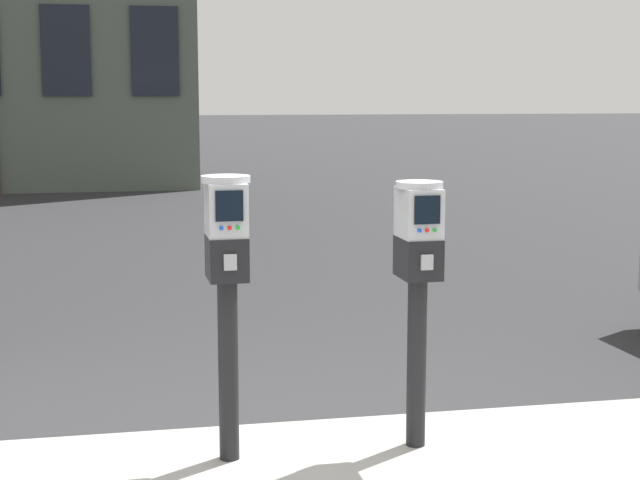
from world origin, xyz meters
name	(u,v)px	position (x,y,z in m)	size (l,w,h in m)	color
ground_plane	(283,464)	(0.00, 0.00, 0.00)	(160.00, 160.00, 0.00)	#28282B
parking_meter_near_kerb	(227,266)	(-0.28, -0.24, 1.03)	(0.22, 0.25, 1.29)	black
parking_meter_twin_adjacent	(418,266)	(0.60, -0.24, 1.00)	(0.22, 0.25, 1.25)	black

